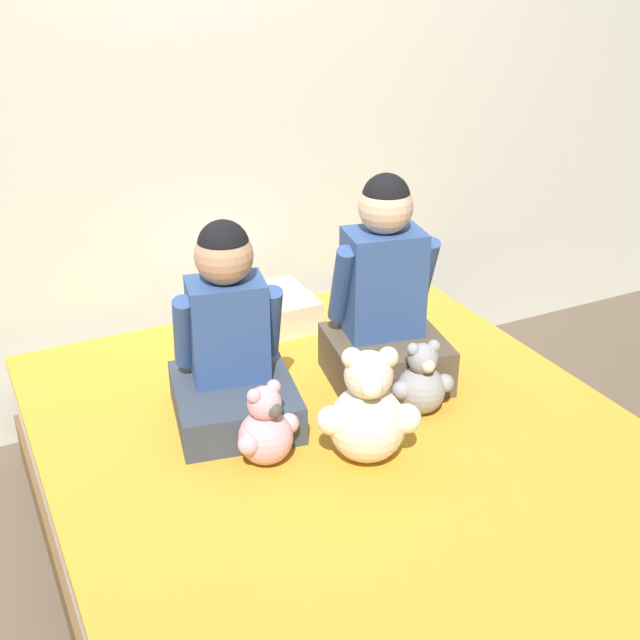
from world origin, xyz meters
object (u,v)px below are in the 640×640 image
(teddy_bear_between_children, at_px, (368,413))
(pillow_at_headboard, at_px, (248,315))
(child_on_right, at_px, (385,302))
(teddy_bear_held_by_left_child, at_px, (266,430))
(bed, at_px, (358,509))
(child_on_left, at_px, (230,345))
(teddy_bear_held_by_right_child, at_px, (422,383))

(teddy_bear_between_children, bearing_deg, pillow_at_headboard, 113.77)
(child_on_right, bearing_deg, teddy_bear_held_by_left_child, -142.57)
(teddy_bear_held_by_left_child, relative_size, teddy_bear_between_children, 0.71)
(bed, height_order, teddy_bear_held_by_left_child, teddy_bear_held_by_left_child)
(child_on_left, relative_size, teddy_bear_between_children, 1.78)
(teddy_bear_between_children, bearing_deg, child_on_right, 78.17)
(bed, distance_m, child_on_right, 0.61)
(teddy_bear_between_children, relative_size, pillow_at_headboard, 0.72)
(child_on_right, relative_size, teddy_bear_between_children, 1.98)
(child_on_left, bearing_deg, pillow_at_headboard, 74.54)
(teddy_bear_held_by_left_child, height_order, teddy_bear_held_by_right_child, teddy_bear_held_by_left_child)
(teddy_bear_held_by_left_child, bearing_deg, child_on_right, 9.42)
(teddy_bear_held_by_right_child, height_order, pillow_at_headboard, teddy_bear_held_by_right_child)
(child_on_right, xyz_separation_m, teddy_bear_between_children, (-0.25, -0.35, -0.12))
(bed, bearing_deg, pillow_at_headboard, 90.00)
(teddy_bear_held_by_left_child, xyz_separation_m, pillow_at_headboard, (0.24, 0.74, -0.04))
(teddy_bear_between_children, height_order, pillow_at_headboard, teddy_bear_between_children)
(child_on_left, distance_m, teddy_bear_between_children, 0.44)
(child_on_right, height_order, teddy_bear_held_by_right_child, child_on_right)
(bed, distance_m, pillow_at_headboard, 0.84)
(bed, xyz_separation_m, pillow_at_headboard, (0.00, 0.80, 0.26))
(bed, xyz_separation_m, child_on_right, (0.25, 0.31, 0.45))
(teddy_bear_between_children, bearing_deg, teddy_bear_held_by_left_child, -178.75)
(teddy_bear_held_by_left_child, xyz_separation_m, teddy_bear_held_by_right_child, (0.49, 0.03, -0.00))
(teddy_bear_held_by_right_child, relative_size, teddy_bear_between_children, 0.69)
(teddy_bear_between_children, bearing_deg, teddy_bear_held_by_right_child, 50.92)
(child_on_right, height_order, pillow_at_headboard, child_on_right)
(teddy_bear_held_by_left_child, bearing_deg, pillow_at_headboard, 54.29)
(teddy_bear_between_children, bearing_deg, child_on_left, 147.48)
(child_on_left, distance_m, child_on_right, 0.49)
(teddy_bear_held_by_left_child, distance_m, pillow_at_headboard, 0.78)
(bed, relative_size, teddy_bear_held_by_right_child, 8.69)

